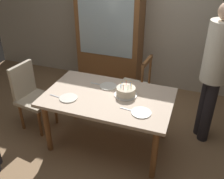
{
  "coord_description": "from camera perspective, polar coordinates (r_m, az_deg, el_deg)",
  "views": [
    {
      "loc": [
        0.94,
        -2.48,
        2.39
      ],
      "look_at": [
        0.05,
        0.0,
        0.85
      ],
      "focal_mm": 41.11,
      "sensor_mm": 36.0,
      "label": 1
    }
  ],
  "objects": [
    {
      "name": "plate_far_side",
      "position": [
        3.31,
        -0.84,
        0.73
      ],
      "size": [
        0.22,
        0.22,
        0.01
      ],
      "primitive_type": "cylinder",
      "color": "silver",
      "rests_on": "dining_table"
    },
    {
      "name": "back_wall",
      "position": [
        4.56,
        7.58,
        16.32
      ],
      "size": [
        6.4,
        0.1,
        2.6
      ],
      "primitive_type": "cube",
      "color": "beige",
      "rests_on": "ground"
    },
    {
      "name": "ground",
      "position": [
        3.57,
        -0.77,
        -11.68
      ],
      "size": [
        6.4,
        6.4,
        0.0
      ],
      "primitive_type": "plane",
      "color": "#93704C"
    },
    {
      "name": "birthday_cake",
      "position": [
        3.1,
        3.1,
        -0.47
      ],
      "size": [
        0.28,
        0.28,
        0.18
      ],
      "color": "silver",
      "rests_on": "dining_table"
    },
    {
      "name": "fork_near_celebrant",
      "position": [
        3.17,
        -12.32,
        -1.5
      ],
      "size": [
        0.18,
        0.04,
        0.01
      ],
      "primitive_type": "cube",
      "rotation": [
        0.0,
        0.0,
        -0.14
      ],
      "color": "silver",
      "rests_on": "dining_table"
    },
    {
      "name": "plate_near_celebrant",
      "position": [
        3.11,
        -9.67,
        -1.87
      ],
      "size": [
        0.22,
        0.22,
        0.01
      ],
      "primitive_type": "cylinder",
      "color": "silver",
      "rests_on": "dining_table"
    },
    {
      "name": "plate_near_guest",
      "position": [
        2.83,
        6.52,
        -5.14
      ],
      "size": [
        0.22,
        0.22,
        0.01
      ],
      "primitive_type": "cylinder",
      "color": "silver",
      "rests_on": "dining_table"
    },
    {
      "name": "dining_table",
      "position": [
        3.16,
        -0.85,
        -2.83
      ],
      "size": [
        1.56,
        0.95,
        0.75
      ],
      "color": "beige",
      "rests_on": "ground"
    },
    {
      "name": "person_guest",
      "position": [
        3.34,
        21.94,
        4.44
      ],
      "size": [
        0.32,
        0.32,
        1.83
      ],
      "color": "#262328",
      "rests_on": "ground"
    },
    {
      "name": "fork_far_side",
      "position": [
        3.37,
        -3.32,
        1.24
      ],
      "size": [
        0.18,
        0.03,
        0.01
      ],
      "primitive_type": "cube",
      "rotation": [
        0.0,
        0.0,
        -0.06
      ],
      "color": "silver",
      "rests_on": "dining_table"
    },
    {
      "name": "fork_near_guest",
      "position": [
        2.87,
        3.48,
        -4.45
      ],
      "size": [
        0.18,
        0.03,
        0.01
      ],
      "primitive_type": "cube",
      "rotation": [
        0.0,
        0.0,
        -0.1
      ],
      "color": "silver",
      "rests_on": "dining_table"
    },
    {
      "name": "china_cabinet",
      "position": [
        4.53,
        -0.44,
        11.91
      ],
      "size": [
        1.1,
        0.45,
        1.9
      ],
      "color": "brown",
      "rests_on": "ground"
    },
    {
      "name": "chair_upholstered",
      "position": [
        3.76,
        -17.64,
        -0.81
      ],
      "size": [
        0.5,
        0.5,
        0.95
      ],
      "color": "tan",
      "rests_on": "ground"
    },
    {
      "name": "chair_spindle_back",
      "position": [
        3.88,
        4.98,
        0.44
      ],
      "size": [
        0.48,
        0.48,
        0.95
      ],
      "color": "beige",
      "rests_on": "ground"
    }
  ]
}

